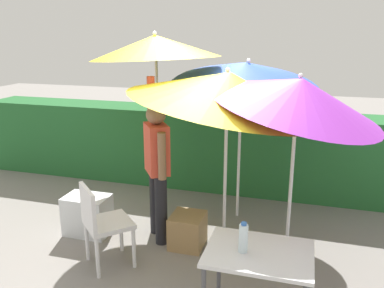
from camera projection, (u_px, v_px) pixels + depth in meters
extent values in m
plane|color=gray|center=(185.00, 241.00, 4.68)|extent=(24.00, 24.00, 0.00)
cube|color=#23602D|center=(220.00, 149.00, 6.21)|extent=(8.00, 0.70, 1.21)
cylinder|color=silver|center=(225.00, 179.00, 4.39)|extent=(0.04, 0.04, 1.61)
cone|color=yellow|center=(227.00, 89.00, 4.15)|extent=(2.10, 2.07, 0.76)
sphere|color=silver|center=(228.00, 70.00, 4.13)|extent=(0.05, 0.05, 0.05)
cylinder|color=silver|center=(239.00, 155.00, 5.10)|extent=(0.04, 0.04, 1.69)
cone|color=blue|center=(245.00, 75.00, 4.83)|extent=(1.93, 1.90, 0.88)
sphere|color=silver|center=(249.00, 60.00, 4.78)|extent=(0.05, 0.05, 0.05)
cylinder|color=silver|center=(158.00, 138.00, 5.23)|extent=(0.04, 0.04, 2.04)
cone|color=yellow|center=(155.00, 47.00, 4.91)|extent=(1.64, 1.63, 0.39)
sphere|color=silver|center=(155.00, 33.00, 4.86)|extent=(0.05, 0.05, 0.05)
cylinder|color=silver|center=(291.00, 189.00, 4.07)|extent=(0.04, 0.04, 1.65)
cone|color=purple|center=(298.00, 93.00, 3.83)|extent=(1.75, 1.72, 0.76)
sphere|color=silver|center=(301.00, 76.00, 3.82)|extent=(0.05, 0.05, 0.05)
cylinder|color=black|center=(156.00, 201.00, 4.79)|extent=(0.14, 0.14, 0.82)
cylinder|color=black|center=(161.00, 210.00, 4.53)|extent=(0.14, 0.14, 0.82)
cube|color=#E04C38|center=(157.00, 149.00, 4.47)|extent=(0.38, 0.42, 0.56)
sphere|color=#8C6647|center=(156.00, 114.00, 4.37)|extent=(0.22, 0.22, 0.22)
cylinder|color=#E04C38|center=(151.00, 101.00, 4.55)|extent=(0.13, 0.13, 0.56)
cylinder|color=#8C6647|center=(162.00, 156.00, 4.27)|extent=(0.13, 0.13, 0.52)
cylinder|color=silver|center=(134.00, 248.00, 4.10)|extent=(0.04, 0.04, 0.44)
cylinder|color=silver|center=(121.00, 233.00, 4.42)|extent=(0.04, 0.04, 0.44)
cylinder|color=silver|center=(98.00, 258.00, 3.92)|extent=(0.04, 0.04, 0.44)
cylinder|color=silver|center=(87.00, 241.00, 4.24)|extent=(0.04, 0.04, 0.44)
cube|color=silver|center=(109.00, 223.00, 4.11)|extent=(0.62, 0.62, 0.05)
cube|color=silver|center=(88.00, 207.00, 3.95)|extent=(0.34, 0.34, 0.40)
cube|color=silver|center=(88.00, 215.00, 4.80)|extent=(0.53, 0.35, 0.48)
cube|color=#9E7A4C|center=(188.00, 230.00, 4.54)|extent=(0.37, 0.40, 0.38)
cylinder|color=#4C4C51|center=(305.00, 286.00, 3.25)|extent=(0.04, 0.04, 0.74)
cylinder|color=#4C4C51|center=(219.00, 271.00, 3.45)|extent=(0.04, 0.04, 0.74)
cube|color=silver|center=(259.00, 253.00, 3.00)|extent=(0.80, 0.60, 0.03)
cylinder|color=silver|center=(243.00, 238.00, 2.97)|extent=(0.07, 0.07, 0.22)
cylinder|color=#2D60B7|center=(244.00, 224.00, 2.94)|extent=(0.04, 0.04, 0.02)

